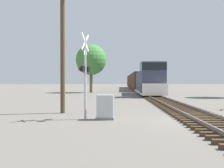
{
  "coord_description": "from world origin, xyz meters",
  "views": [
    {
      "loc": [
        -4.16,
        -13.24,
        1.94
      ],
      "look_at": [
        -4.8,
        8.97,
        1.75
      ],
      "focal_mm": 42.0,
      "sensor_mm": 36.0,
      "label": 1
    }
  ],
  "objects_px": {
    "crossing_signal_near": "(85,71)",
    "utility_pole": "(63,44)",
    "freight_train": "(137,82)",
    "relay_cabinet": "(105,107)",
    "tree_mid_background": "(91,60)"
  },
  "relations": [
    {
      "from": "crossing_signal_near",
      "to": "utility_pole",
      "type": "height_order",
      "value": "utility_pole"
    },
    {
      "from": "freight_train",
      "to": "tree_mid_background",
      "type": "xyz_separation_m",
      "value": [
        -9.23,
        -15.99,
        3.84
      ]
    },
    {
      "from": "freight_train",
      "to": "utility_pole",
      "type": "distance_m",
      "value": 47.09
    },
    {
      "from": "crossing_signal_near",
      "to": "relay_cabinet",
      "type": "relative_size",
      "value": 3.53
    },
    {
      "from": "crossing_signal_near",
      "to": "tree_mid_background",
      "type": "relative_size",
      "value": 0.52
    },
    {
      "from": "utility_pole",
      "to": "tree_mid_background",
      "type": "xyz_separation_m",
      "value": [
        -1.56,
        30.41,
        1.56
      ]
    },
    {
      "from": "crossing_signal_near",
      "to": "freight_train",
      "type": "bearing_deg",
      "value": -171.09
    },
    {
      "from": "relay_cabinet",
      "to": "tree_mid_background",
      "type": "relative_size",
      "value": 0.15
    },
    {
      "from": "crossing_signal_near",
      "to": "relay_cabinet",
      "type": "height_order",
      "value": "crossing_signal_near"
    },
    {
      "from": "crossing_signal_near",
      "to": "utility_pole",
      "type": "xyz_separation_m",
      "value": [
        -1.72,
        2.59,
        1.78
      ]
    },
    {
      "from": "crossing_signal_near",
      "to": "utility_pole",
      "type": "bearing_deg",
      "value": -130.61
    },
    {
      "from": "freight_train",
      "to": "utility_pole",
      "type": "bearing_deg",
      "value": -99.39
    },
    {
      "from": "freight_train",
      "to": "relay_cabinet",
      "type": "relative_size",
      "value": 51.04
    },
    {
      "from": "freight_train",
      "to": "relay_cabinet",
      "type": "height_order",
      "value": "freight_train"
    },
    {
      "from": "utility_pole",
      "to": "crossing_signal_near",
      "type": "bearing_deg",
      "value": -56.45
    }
  ]
}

